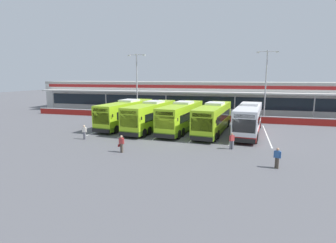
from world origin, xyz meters
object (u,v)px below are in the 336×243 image
(coach_bus_rightmost, at_px, (248,120))
(lamp_post_centre, at_px, (266,81))
(coach_bus_right_centre, at_px, (213,119))
(pedestrian_in_dark_coat, at_px, (232,140))
(coach_bus_left_centre, at_px, (151,116))
(pedestrian_near_bin, at_px, (84,132))
(coach_bus_centre, at_px, (182,117))
(pedestrian_with_handbag, at_px, (121,143))
(lamp_post_west, at_px, (137,81))
(pedestrian_child, at_px, (277,157))
(coach_bus_leftmost, at_px, (126,114))

(coach_bus_rightmost, bearing_deg, lamp_post_centre, 76.37)
(coach_bus_right_centre, xyz_separation_m, pedestrian_in_dark_coat, (2.61, -7.29, -0.91))
(coach_bus_left_centre, bearing_deg, lamp_post_centre, 36.50)
(coach_bus_right_centre, relative_size, pedestrian_in_dark_coat, 7.62)
(pedestrian_near_bin, bearing_deg, pedestrian_in_dark_coat, 0.92)
(coach_bus_centre, relative_size, pedestrian_with_handbag, 7.62)
(coach_bus_right_centre, xyz_separation_m, lamp_post_west, (-14.83, 11.20, 4.50))
(lamp_post_west, distance_m, lamp_post_centre, 21.67)
(pedestrian_child, height_order, pedestrian_near_bin, same)
(pedestrian_with_handbag, relative_size, lamp_post_west, 0.15)
(pedestrian_in_dark_coat, bearing_deg, pedestrian_with_handbag, -158.38)
(coach_bus_leftmost, xyz_separation_m, coach_bus_rightmost, (16.58, -0.51, 0.00))
(pedestrian_in_dark_coat, bearing_deg, pedestrian_child, -52.38)
(coach_bus_left_centre, relative_size, coach_bus_right_centre, 1.00)
(coach_bus_right_centre, bearing_deg, lamp_post_centre, 58.30)
(coach_bus_left_centre, xyz_separation_m, coach_bus_rightmost, (12.49, 0.51, 0.00))
(coach_bus_right_centre, distance_m, coach_bus_rightmost, 4.27)
(coach_bus_leftmost, distance_m, pedestrian_with_handbag, 13.18)
(coach_bus_leftmost, height_order, coach_bus_left_centre, same)
(coach_bus_centre, relative_size, pedestrian_in_dark_coat, 7.62)
(coach_bus_right_centre, height_order, lamp_post_west, lamp_post_west)
(coach_bus_leftmost, height_order, coach_bus_rightmost, same)
(coach_bus_left_centre, height_order, lamp_post_centre, lamp_post_centre)
(coach_bus_centre, distance_m, lamp_post_west, 16.00)
(coach_bus_right_centre, bearing_deg, coach_bus_rightmost, 5.68)
(pedestrian_near_bin, bearing_deg, coach_bus_left_centre, 54.31)
(lamp_post_centre, bearing_deg, coach_bus_rightmost, -103.63)
(coach_bus_left_centre, relative_size, pedestrian_with_handbag, 7.62)
(coach_bus_leftmost, distance_m, pedestrian_child, 22.58)
(coach_bus_right_centre, xyz_separation_m, lamp_post_centre, (6.83, 11.07, 4.50))
(pedestrian_child, bearing_deg, lamp_post_west, 132.25)
(pedestrian_child, relative_size, pedestrian_near_bin, 1.00)
(coach_bus_left_centre, bearing_deg, pedestrian_child, -39.42)
(coach_bus_leftmost, height_order, pedestrian_in_dark_coat, coach_bus_leftmost)
(coach_bus_leftmost, relative_size, pedestrian_child, 7.62)
(coach_bus_right_centre, distance_m, pedestrian_with_handbag, 13.39)
(lamp_post_west, height_order, lamp_post_centre, same)
(coach_bus_right_centre, distance_m, lamp_post_centre, 13.76)
(coach_bus_leftmost, height_order, coach_bus_centre, same)
(lamp_post_west, bearing_deg, coach_bus_centre, -45.81)
(coach_bus_rightmost, bearing_deg, pedestrian_child, -81.07)
(coach_bus_centre, bearing_deg, lamp_post_centre, 44.78)
(pedestrian_near_bin, xyz_separation_m, lamp_post_centre, (20.43, 18.61, 5.42))
(coach_bus_leftmost, bearing_deg, pedestrian_near_bin, -98.49)
(coach_bus_rightmost, distance_m, lamp_post_centre, 11.84)
(coach_bus_rightmost, xyz_separation_m, lamp_post_centre, (2.58, 10.64, 4.50))
(coach_bus_right_centre, bearing_deg, coach_bus_centre, 177.39)
(coach_bus_left_centre, xyz_separation_m, pedestrian_near_bin, (-5.36, -7.47, -0.91))
(coach_bus_centre, distance_m, coach_bus_right_centre, 4.13)
(lamp_post_west, bearing_deg, coach_bus_rightmost, -29.46)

